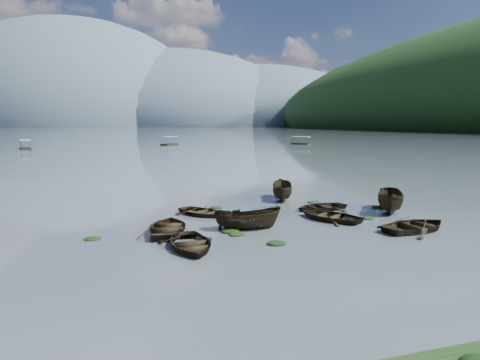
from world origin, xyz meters
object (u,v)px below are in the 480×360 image
object	(u,v)px
rowboat_3	(330,220)
pontoon_centre	(169,145)
pontoon_left	(26,149)
rowboat_0	(190,249)

from	to	relation	value
rowboat_3	pontoon_centre	world-z (taller)	pontoon_centre
rowboat_3	pontoon_left	size ratio (longest dim) A/B	0.79
rowboat_0	pontoon_centre	bearing A→B (deg)	82.69
rowboat_0	rowboat_3	bearing A→B (deg)	20.59
rowboat_3	rowboat_0	bearing A→B (deg)	-10.02
pontoon_centre	rowboat_0	bearing A→B (deg)	-57.76
rowboat_3	pontoon_left	xyz separation A→B (m)	(-33.16, 93.00, 0.00)
rowboat_3	pontoon_left	world-z (taller)	pontoon_left
pontoon_left	pontoon_centre	xyz separation A→B (m)	(37.33, 9.84, 0.00)
rowboat_3	pontoon_centre	distance (m)	102.93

